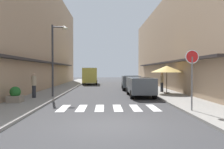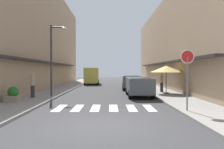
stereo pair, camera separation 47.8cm
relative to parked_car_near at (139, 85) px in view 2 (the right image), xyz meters
name	(u,v)px [view 2 (the right image)]	position (x,y,z in m)	size (l,w,h in m)	color
ground_plane	(107,90)	(-2.50, 6.27, -0.92)	(82.89, 82.89, 0.00)	#38383A
sidewalk_left	(61,89)	(-7.35, 6.27, -0.86)	(2.62, 52.75, 0.12)	gray
sidewalk_right	(154,89)	(2.36, 6.27, -0.86)	(2.62, 52.75, 0.12)	gray
building_row_left	(27,34)	(-11.16, 7.15, 5.02)	(5.50, 35.91, 11.89)	tan
building_row_right	(187,44)	(6.17, 7.15, 3.98)	(5.50, 35.91, 9.82)	tan
crosswalk	(105,108)	(-2.50, -5.10, -0.92)	(5.20, 2.20, 0.01)	silver
parked_car_near	(139,85)	(0.00, 0.00, 0.00)	(1.85, 4.39, 1.47)	#4C5156
parked_car_mid	(131,81)	(0.00, 6.33, 0.00)	(1.98, 4.48, 1.47)	#4C5156
delivery_van	(92,75)	(-4.84, 15.39, 0.48)	(2.11, 5.45, 2.37)	#D8CC4C
round_street_sign	(187,64)	(1.40, -6.51, 1.38)	(0.65, 0.07, 2.84)	slate
street_lamp	(54,53)	(-6.25, -0.78, 2.36)	(1.19, 0.28, 5.14)	#38383D
cafe_umbrella	(166,69)	(2.42, 1.37, 1.19)	(2.62, 2.62, 2.28)	#262626
planter_corner	(13,95)	(-7.97, -3.60, -0.39)	(0.78, 0.78, 0.93)	gray
pedestrian_walking_near	(33,84)	(-7.58, -1.41, 0.11)	(0.34, 0.34, 1.73)	#282B33
pedestrian_walking_far	(162,82)	(2.34, 2.58, 0.08)	(0.34, 0.34, 1.67)	#282B33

